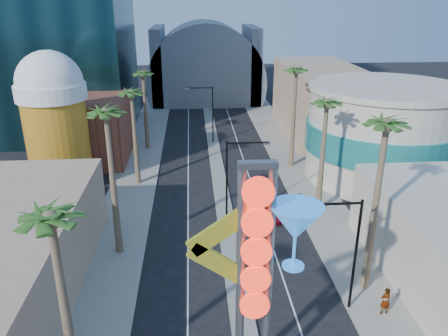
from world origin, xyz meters
The scene contains 22 objects.
sidewalk_west centered at (-9.50, 35.00, 0.07)m, with size 5.00×100.00×0.15m, color gray.
sidewalk_east centered at (9.50, 35.00, 0.07)m, with size 5.00×100.00×0.15m, color gray.
median centered at (0.00, 38.00, 0.07)m, with size 1.60×84.00×0.15m, color gray.
brick_filler_west centered at (-16.00, 38.00, 4.00)m, with size 10.00×10.00×8.00m, color brown.
filler_east centered at (16.00, 48.00, 5.00)m, with size 10.00×20.00×10.00m, color tan.
beer_mug centered at (-17.00, 30.00, 7.84)m, with size 7.00×7.00×14.50m.
turquoise_building centered at (18.00, 30.00, 5.25)m, with size 16.60×16.60×10.60m.
canopy centered at (0.00, 72.00, 4.31)m, with size 22.00×16.00×22.00m.
neon_sign centered at (0.82, 2.96, 7.31)m, with size 6.53×2.60×12.55m.
streetlight_0 centered at (0.55, 20.00, 4.88)m, with size 3.79×0.25×8.00m.
streetlight_1 centered at (-0.55, 44.00, 4.88)m, with size 3.79×0.25×8.00m.
streetlight_2 centered at (6.72, 8.00, 4.83)m, with size 3.45×0.25×8.00m.
palm_0 centered at (-9.00, 2.00, 9.93)m, with size 2.40×2.40×11.70m.
palm_1 centered at (-9.00, 16.00, 10.82)m, with size 2.40×2.40×12.70m.
palm_2 centered at (-9.00, 30.00, 9.48)m, with size 2.40×2.40×11.20m.
palm_3 centered at (-9.00, 42.00, 9.48)m, with size 2.40×2.40×11.20m.
palm_5 centered at (9.00, 10.00, 11.27)m, with size 2.40×2.40×13.20m.
palm_6 centered at (9.00, 22.00, 9.93)m, with size 2.40×2.40×11.70m.
palm_7 centered at (9.00, 34.00, 10.82)m, with size 2.40×2.40×12.70m.
red_pickup centered at (4.50, 21.59, 0.68)m, with size 2.26×4.91×1.36m, color maroon.
pedestrian_a centered at (9.22, 7.19, 1.12)m, with size 0.71×0.46×1.94m, color gray.
pedestrian_b centered at (7.30, 22.59, 0.91)m, with size 0.74×0.58×1.53m, color gray.
Camera 1 is at (-2.86, -14.91, 19.38)m, focal length 35.00 mm.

